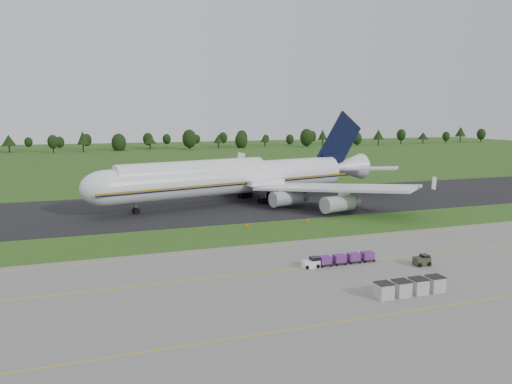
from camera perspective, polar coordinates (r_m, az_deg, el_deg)
name	(u,v)px	position (r m, az deg, el deg)	size (l,w,h in m)	color
ground	(269,231)	(91.13, 1.44, -4.53)	(600.00, 600.00, 0.00)	#2C5319
apron	(370,294)	(61.85, 12.91, -11.31)	(300.00, 52.00, 0.06)	slate
taxiway	(226,205)	(117.16, -3.42, -1.50)	(300.00, 40.00, 0.08)	black
apron_markings	(341,276)	(67.52, 9.70, -9.44)	(300.00, 30.20, 0.01)	gold
tree_line	(136,140)	(304.66, -13.51, 5.83)	(523.04, 21.85, 11.76)	black
aircraft	(238,177)	(119.61, -2.05, 1.75)	(78.60, 74.44, 22.03)	white
baggage_train	(338,259)	(72.18, 9.33, -7.62)	(11.17, 1.43, 1.37)	white
utility_cart	(422,261)	(74.61, 18.42, -7.53)	(2.26, 1.54, 1.21)	#323424
uld_row	(410,287)	(62.52, 17.20, -10.33)	(9.08, 1.88, 1.86)	#AEAEAE
edge_markers	(278,223)	(96.68, 2.52, -3.59)	(12.94, 0.30, 0.60)	#F95807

